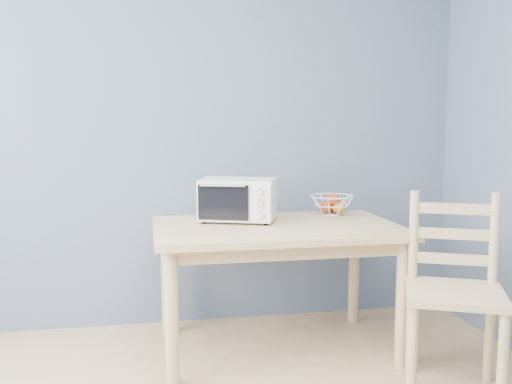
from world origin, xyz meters
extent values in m
cube|color=slate|center=(0.00, 2.25, 1.30)|extent=(4.00, 0.01, 2.60)
cube|color=tan|center=(0.63, 1.65, 0.73)|extent=(1.40, 0.90, 0.04)
cylinder|color=tan|center=(0.01, 1.28, 0.35)|extent=(0.07, 0.07, 0.71)
cylinder|color=tan|center=(1.25, 1.28, 0.35)|extent=(0.07, 0.07, 0.71)
cylinder|color=tan|center=(0.01, 2.02, 0.35)|extent=(0.07, 0.07, 0.71)
cylinder|color=tan|center=(1.25, 2.02, 0.35)|extent=(0.07, 0.07, 0.71)
cube|color=silver|center=(0.43, 1.81, 0.88)|extent=(0.51, 0.42, 0.24)
cube|color=black|center=(0.38, 1.83, 0.88)|extent=(0.35, 0.33, 0.19)
cube|color=black|center=(0.33, 1.69, 0.88)|extent=(0.28, 0.11, 0.20)
cylinder|color=silver|center=(0.32, 1.67, 0.98)|extent=(0.25, 0.10, 0.01)
cube|color=silver|center=(0.53, 1.63, 0.88)|extent=(0.11, 0.05, 0.22)
cylinder|color=black|center=(0.22, 1.77, 0.76)|extent=(0.02, 0.02, 0.01)
cylinder|color=black|center=(0.57, 1.65, 0.76)|extent=(0.02, 0.02, 0.01)
cylinder|color=black|center=(0.30, 1.98, 0.76)|extent=(0.02, 0.02, 0.01)
cylinder|color=black|center=(0.64, 1.85, 0.76)|extent=(0.02, 0.02, 0.01)
cylinder|color=silver|center=(0.52, 1.61, 0.95)|extent=(0.05, 0.03, 0.04)
cylinder|color=silver|center=(0.52, 1.61, 0.88)|extent=(0.05, 0.03, 0.04)
cylinder|color=silver|center=(0.52, 1.61, 0.82)|extent=(0.05, 0.03, 0.04)
torus|color=white|center=(1.05, 1.93, 0.87)|extent=(0.34, 0.34, 0.01)
torus|color=white|center=(1.05, 1.93, 0.81)|extent=(0.27, 0.27, 0.01)
torus|color=white|center=(1.05, 1.93, 0.76)|extent=(0.16, 0.16, 0.01)
sphere|color=red|center=(1.02, 1.94, 0.80)|extent=(0.09, 0.09, 0.09)
sphere|color=#C37917|center=(1.10, 1.91, 0.80)|extent=(0.08, 0.08, 0.08)
sphere|color=#E58859|center=(1.06, 1.98, 0.80)|extent=(0.08, 0.08, 0.08)
sphere|color=red|center=(1.06, 1.92, 0.85)|extent=(0.08, 0.08, 0.08)
cube|color=tan|center=(1.36, 0.95, 0.51)|extent=(0.61, 0.61, 0.03)
cylinder|color=tan|center=(1.10, 0.86, 0.25)|extent=(0.05, 0.05, 0.49)
cylinder|color=tan|center=(1.46, 0.69, 0.25)|extent=(0.05, 0.05, 0.49)
cylinder|color=tan|center=(1.27, 1.21, 0.25)|extent=(0.05, 0.05, 0.49)
cylinder|color=tan|center=(1.63, 1.05, 0.25)|extent=(0.05, 0.05, 0.49)
cylinder|color=tan|center=(1.27, 1.21, 0.74)|extent=(0.05, 0.05, 0.49)
cylinder|color=tan|center=(1.63, 1.05, 0.74)|extent=(0.05, 0.05, 0.49)
cube|color=tan|center=(1.45, 1.13, 0.63)|extent=(0.37, 0.18, 0.05)
cube|color=tan|center=(1.45, 1.13, 0.77)|extent=(0.37, 0.18, 0.05)
cube|color=tan|center=(1.45, 1.13, 0.90)|extent=(0.37, 0.18, 0.05)
camera|label=1|loc=(-0.09, -1.51, 1.33)|focal=40.00mm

